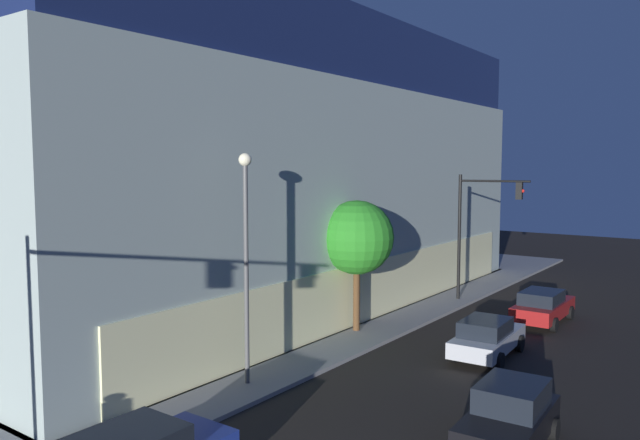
% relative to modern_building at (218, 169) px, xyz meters
% --- Properties ---
extents(modern_building, '(34.84, 22.09, 14.95)m').
position_rel_modern_building_xyz_m(modern_building, '(0.00, 0.00, 0.00)').
color(modern_building, '#4C4C51').
rests_on(modern_building, ground).
extents(traffic_light_far_corner, '(0.58, 3.82, 6.95)m').
position_rel_modern_building_xyz_m(traffic_light_far_corner, '(6.38, -13.49, -2.64)').
color(traffic_light_far_corner, black).
rests_on(traffic_light_far_corner, sidewalk_corner).
extents(street_lamp_sidewalk, '(0.44, 0.44, 7.84)m').
position_rel_modern_building_xyz_m(street_lamp_sidewalk, '(-10.58, -11.99, -2.31)').
color(street_lamp_sidewalk, '#525252').
rests_on(street_lamp_sidewalk, sidewalk_corner).
extents(sidewalk_tree, '(3.33, 3.33, 5.89)m').
position_rel_modern_building_xyz_m(sidewalk_tree, '(-2.66, -11.36, -3.03)').
color(sidewalk_tree, '#52351E').
rests_on(sidewalk_tree, sidewalk_corner).
extents(car_black, '(4.08, 2.17, 1.74)m').
position_rel_modern_building_xyz_m(car_black, '(-9.85, -20.80, -6.52)').
color(car_black, black).
rests_on(car_black, ground).
extents(car_silver, '(4.52, 2.19, 1.57)m').
position_rel_modern_building_xyz_m(car_silver, '(-2.56, -17.42, -6.58)').
color(car_silver, '#B7BABF').
rests_on(car_silver, ground).
extents(car_red, '(4.64, 2.08, 1.60)m').
position_rel_modern_building_xyz_m(car_red, '(4.19, -17.64, -6.57)').
color(car_red, maroon).
rests_on(car_red, ground).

